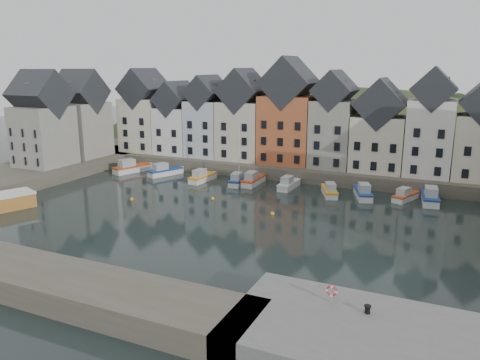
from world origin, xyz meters
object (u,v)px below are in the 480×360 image
Objects in this scene: boat_d at (238,180)px; mooring_bollard at (368,309)px; boat_a at (131,168)px; life_ring_post at (332,291)px.

boat_d is 19.40× the size of mooring_bollard.
boat_a is 20.66m from boat_d.
life_ring_post is (-2.54, 0.42, 0.55)m from mooring_bollard.
boat_a is 5.50× the size of life_ring_post.
mooring_bollard is at bearing -62.66° from boat_d.
boat_d is at bearing 19.02° from boat_a.
boat_a is 0.66× the size of boat_d.
mooring_bollard is at bearing -9.45° from life_ring_post.
life_ring_post is (23.46, -35.08, 2.16)m from boat_d.
life_ring_post is at bearing 170.55° from mooring_bollard.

